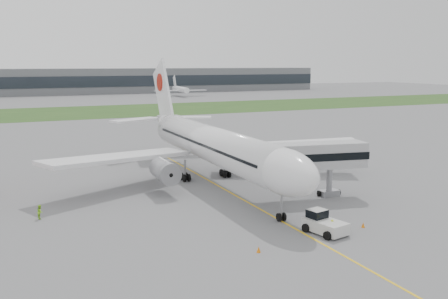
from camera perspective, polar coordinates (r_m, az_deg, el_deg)
name	(u,v)px	position (r m, az deg, el deg)	size (l,w,h in m)	color
ground	(225,190)	(67.95, 0.09, -4.60)	(600.00, 600.00, 0.00)	slate
apron_markings	(241,199)	(63.58, 1.95, -5.62)	(70.00, 70.00, 0.04)	yellow
grass_strip	(86,112)	(182.83, -15.53, 4.16)	(600.00, 50.00, 0.02)	#25471A
terminal_building	(54,82)	(291.33, -18.91, 7.35)	(320.00, 22.30, 14.00)	slate
airliner	(211,143)	(71.18, -1.51, 0.72)	(48.13, 53.95, 17.88)	white
pushback_tug	(323,223)	(51.91, 11.26, -8.21)	(3.69, 4.76, 2.22)	silver
jet_bridge	(302,157)	(62.87, 8.92, -0.87)	(15.99, 5.94, 7.29)	#AAA9AC
safety_cone_left	(259,249)	(46.19, 3.98, -11.33)	(0.40, 0.40, 0.55)	orange
safety_cone_right	(363,225)	(54.63, 15.62, -8.30)	(0.39, 0.39, 0.54)	orange
ground_crew_near	(332,227)	(51.69, 12.20, -8.63)	(0.56, 0.37, 1.53)	#E7F629
ground_crew_far	(40,212)	(58.83, -20.27, -6.71)	(0.78, 0.61, 1.61)	#89D523
distant_aircraft_right	(181,96)	(260.85, -4.97, 6.07)	(27.27, 24.06, 10.42)	white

